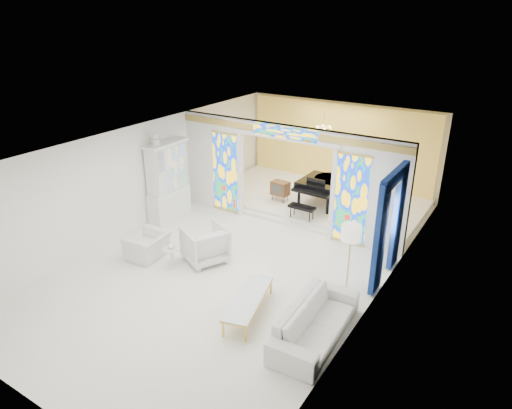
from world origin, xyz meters
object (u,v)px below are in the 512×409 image
Objects in this scene: coffee_table at (249,298)px; tv_console at (280,188)px; sofa at (316,321)px; grand_piano at (327,184)px; armchair_left at (148,246)px; china_cabinet at (168,182)px; armchair_right at (205,244)px.

tv_console is at bearing 113.22° from coffee_table.
coffee_table is (-1.49, -0.08, 0.02)m from sofa.
grand_piano is 3.86× the size of tv_console.
armchair_left is 1.56× the size of tv_console.
sofa reaches higher than armchair_left.
coffee_table is 2.99× the size of tv_console.
armchair_left is at bearing -99.32° from tv_console.
tv_console is (1.18, 4.75, 0.27)m from armchair_left.
armchair_left is 0.40× the size of grand_piano.
armchair_left is 0.41× the size of sofa.
grand_piano is (3.76, 3.16, -0.32)m from china_cabinet.
tv_console is at bearing -150.87° from armchair_right.
armchair_left is 3.53m from coffee_table.
coffee_table is at bearing 74.07° from armchair_left.
armchair_left is 0.99× the size of armchair_right.
armchair_left is 4.90m from tv_console.
china_cabinet is 3.57m from tv_console.
sofa is 6.50m from tv_console.
grand_piano is (-0.92, 5.91, 0.47)m from coffee_table.
grand_piano is at bearing 148.28° from armchair_left.
coffee_table is 5.83m from tv_console.
armchair_right is 0.41× the size of grand_piano.
armchair_right is at bearing 69.28° from sofa.
china_cabinet is 3.03m from armchair_right.
sofa is (3.63, -1.19, -0.10)m from armchair_right.
tv_console is at bearing 160.12° from armchair_left.
armchair_right is 0.53× the size of coffee_table.
sofa is (4.96, -0.53, 0.03)m from armchair_left.
sofa is at bearing -23.45° from china_cabinet.
coffee_table is at bearing 90.46° from sofa.
tv_console reaches higher than coffee_table.
china_cabinet is at bearing -93.47° from armchair_right.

